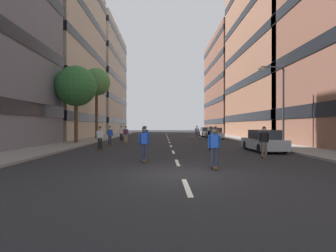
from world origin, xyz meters
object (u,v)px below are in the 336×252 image
Objects in this scene: street_tree_mid at (76,86)px; skater_10 at (126,133)px; parked_car_mid at (264,141)px; skater_5 at (214,146)px; street_tree_near at (97,82)px; skater_8 at (211,136)px; skater_2 at (197,131)px; skater_7 at (264,140)px; streetlamp_right at (279,97)px; skater_4 at (216,134)px; skater_0 at (144,131)px; skater_9 at (110,135)px; skater_11 at (100,137)px; skater_1 at (145,134)px; skater_3 at (121,133)px; skater_6 at (144,142)px; parked_car_near at (214,134)px; parked_car_far at (206,132)px.

street_tree_mid is 6.77m from skater_10.
parked_car_mid is 2.47× the size of skater_5.
skater_8 is at bearing -49.33° from street_tree_near.
skater_2 is 1.00× the size of skater_7.
streetlamp_right reaches higher than skater_4.
parked_car_mid is 23.05m from street_tree_near.
skater_5 is (-7.16, -9.63, -3.15)m from streetlamp_right.
skater_10 is at bearing -97.02° from skater_0.
skater_9 and skater_11 have the same top height.
skater_1 is 1.00× the size of skater_4.
parked_car_mid is at bearing -33.76° from skater_1.
skater_1 is at bearing 1.25° from skater_9.
skater_11 is at bearing -89.36° from skater_3.
street_tree_mid is 4.26× the size of skater_6.
parked_car_mid is at bearing -25.66° from skater_9.
street_tree_near is 10.48m from skater_10.
street_tree_mid is 4.26× the size of skater_10.
parked_car_mid is at bearing -38.17° from skater_10.
street_tree_near reaches higher than skater_7.
skater_7 is (10.54, -15.30, 0.00)m from skater_3.
street_tree_mid is at bearing 154.31° from parked_car_mid.
parked_car_near is 12.24m from skater_4.
skater_9 is at bearing 138.53° from skater_7.
skater_4 is at bearing -21.45° from skater_10.
streetlamp_right is 6.17m from skater_4.
parked_car_near is 2.47× the size of skater_0.
skater_2 reaches higher than parked_car_far.
skater_11 is at bearing -96.73° from skater_0.
skater_10 is (-13.18, 6.24, -3.12)m from streetlamp_right.
streetlamp_right reaches higher than skater_0.
skater_8 is at bearing -106.30° from skater_4.
street_tree_mid is 4.26× the size of skater_5.
skater_8 is (-3.51, -16.08, 0.32)m from parked_car_near.
skater_6 is 6.83m from skater_7.
skater_3 reaches higher than parked_car_mid.
street_tree_mid reaches higher than parked_car_near.
skater_0 is at bearing 100.76° from skater_5.
street_tree_near is 8.03m from street_tree_mid.
skater_4 is (-2.32, -12.01, 0.32)m from parked_car_near.
skater_9 is at bearing 176.76° from skater_4.
street_tree_near is 5.14× the size of skater_10.
skater_0 is at bearing 71.97° from skater_3.
parked_car_far is at bearing 30.07° from skater_0.
street_tree_near reaches higher than skater_8.
parked_car_mid is 16.35m from skater_2.
parked_car_far is 19.13m from street_tree_near.
parked_car_mid is 0.58× the size of street_tree_mid.
streetlamp_right is 12.41m from skater_5.
skater_11 is at bearing -126.30° from parked_car_near.
parked_car_near is at bearing 90.00° from parked_car_mid.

